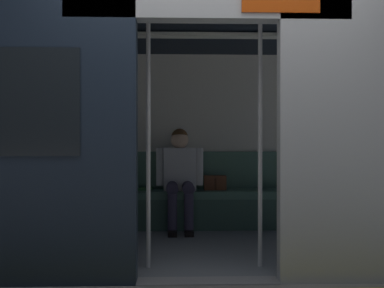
{
  "coord_description": "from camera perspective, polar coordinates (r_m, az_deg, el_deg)",
  "views": [
    {
      "loc": [
        0.22,
        3.4,
        1.02
      ],
      "look_at": [
        0.08,
        -1.18,
        1.0
      ],
      "focal_mm": 43.83,
      "sensor_mm": 36.0,
      "label": 1
    }
  ],
  "objects": [
    {
      "name": "ground_plane",
      "position": [
        3.56,
        1.92,
        -16.43
      ],
      "size": [
        60.0,
        60.0,
        0.0
      ],
      "primitive_type": "plane",
      "color": "gray"
    },
    {
      "name": "train_car",
      "position": [
        4.57,
        0.06,
        5.85
      ],
      "size": [
        6.4,
        2.61,
        2.22
      ],
      "color": "#ADAFB5",
      "rests_on": "ground_plane"
    },
    {
      "name": "bench_seat",
      "position": [
        5.54,
        0.5,
        -6.74
      ],
      "size": [
        3.13,
        0.44,
        0.45
      ],
      "color": "#4C7566",
      "rests_on": "ground_plane"
    },
    {
      "name": "person_seated",
      "position": [
        5.45,
        -1.49,
        -3.42
      ],
      "size": [
        0.55,
        0.68,
        1.18
      ],
      "color": "silver",
      "rests_on": "ground_plane"
    },
    {
      "name": "handbag",
      "position": [
        5.58,
        2.82,
        -4.73
      ],
      "size": [
        0.26,
        0.15,
        0.17
      ],
      "color": "brown",
      "rests_on": "bench_seat"
    },
    {
      "name": "book",
      "position": [
        5.61,
        -5.66,
        -5.43
      ],
      "size": [
        0.18,
        0.24,
        0.03
      ],
      "primitive_type": "cube",
      "rotation": [
        0.0,
        0.0,
        -0.15
      ],
      "color": "#33723F",
      "rests_on": "bench_seat"
    },
    {
      "name": "grab_pole_door",
      "position": [
        3.8,
        -5.34,
        0.55
      ],
      "size": [
        0.04,
        0.04,
        2.08
      ],
      "primitive_type": "cylinder",
      "color": "silver",
      "rests_on": "ground_plane"
    },
    {
      "name": "grab_pole_far",
      "position": [
        3.86,
        8.29,
        0.55
      ],
      "size": [
        0.04,
        0.04,
        2.08
      ],
      "primitive_type": "cylinder",
      "color": "silver",
      "rests_on": "ground_plane"
    }
  ]
}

